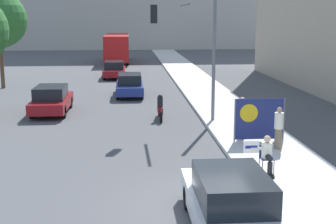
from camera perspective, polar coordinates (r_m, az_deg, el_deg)
The scene contains 13 objects.
ground_plane at distance 12.67m, azimuth 4.32°, elevation -12.12°, with size 160.00×160.00×0.00m, color #4F4F51.
sidewalk_curb at distance 27.42m, azimuth 6.19°, elevation 0.97°, with size 3.26×90.00×0.16m, color beige.
seated_protester at distance 15.18m, azimuth 11.94°, elevation -4.97°, with size 0.98×0.77×1.23m.
jogger_on_sidewalk at distance 18.10m, azimuth 13.34°, elevation -1.89°, with size 0.34×0.34×1.60m.
pedestrian_behind at distance 19.28m, azimuth 8.99°, elevation -0.67°, with size 0.34×0.34×1.73m.
protest_banner at distance 18.95m, azimuth 11.04°, elevation -0.83°, with size 2.05×0.06×1.75m.
traffic_light_pole at distance 22.13m, azimuth 2.91°, elevation 8.85°, with size 3.07×2.84×5.75m.
parked_car_curbside at distance 11.37m, azimuth 7.65°, elevation -10.92°, with size 1.86×4.59×1.52m.
car_on_road_nearest at distance 25.73m, azimuth -14.02°, elevation 1.48°, with size 1.80×4.47×1.47m.
car_on_road_midblock at distance 30.58m, azimuth -4.70°, elevation 3.32°, with size 1.71×4.42×1.46m.
car_on_road_distant at distance 39.80m, azimuth -6.56°, elevation 5.17°, with size 1.81×4.44×1.42m.
city_bus_on_road at distance 53.35m, azimuth -6.22°, elevation 7.95°, with size 2.60×10.85×3.11m.
motorcycle_on_road at distance 23.46m, azimuth -0.97°, elevation 0.41°, with size 0.28×2.06×1.28m.
Camera 1 is at (-1.90, -11.45, 5.08)m, focal length 50.00 mm.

